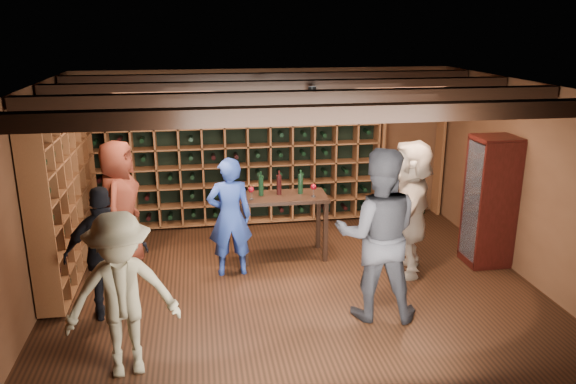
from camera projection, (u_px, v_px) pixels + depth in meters
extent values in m
plane|color=black|center=(293.00, 283.00, 7.19)|extent=(6.00, 6.00, 0.00)
plane|color=brown|center=(267.00, 146.00, 9.18)|extent=(6.00, 0.00, 6.00)
plane|color=brown|center=(347.00, 279.00, 4.46)|extent=(6.00, 0.00, 6.00)
plane|color=brown|center=(33.00, 202.00, 6.36)|extent=(0.00, 5.00, 5.00)
plane|color=brown|center=(521.00, 179.00, 7.28)|extent=(0.00, 5.00, 5.00)
plane|color=black|center=(294.00, 86.00, 6.46)|extent=(6.00, 6.00, 0.00)
cube|color=black|center=(325.00, 114.00, 4.97)|extent=(5.90, 0.18, 0.16)
cube|color=black|center=(302.00, 98.00, 6.01)|extent=(5.90, 0.18, 0.16)
cube|color=black|center=(286.00, 87.00, 7.05)|extent=(5.90, 0.18, 0.16)
cube|color=black|center=(274.00, 78.00, 8.08)|extent=(5.90, 0.18, 0.16)
cylinder|color=black|center=(189.00, 97.00, 6.30)|extent=(0.10, 0.10, 0.10)
cylinder|color=black|center=(312.00, 91.00, 6.91)|extent=(0.10, 0.10, 0.10)
cylinder|color=black|center=(419.00, 96.00, 6.42)|extent=(0.10, 0.10, 0.10)
cylinder|color=black|center=(264.00, 85.00, 7.59)|extent=(0.10, 0.10, 0.10)
cube|color=brown|center=(236.00, 156.00, 8.97)|extent=(4.65, 0.30, 2.20)
cube|color=black|center=(236.00, 156.00, 8.97)|extent=(4.56, 0.02, 2.16)
cube|color=brown|center=(65.00, 189.00, 7.19)|extent=(0.30, 2.65, 2.20)
cube|color=black|center=(65.00, 189.00, 7.19)|extent=(0.29, 0.02, 2.16)
cube|color=brown|center=(413.00, 108.00, 9.21)|extent=(1.15, 0.32, 0.04)
cube|color=brown|center=(439.00, 161.00, 9.56)|extent=(0.05, 0.28, 1.85)
cube|color=brown|center=(380.00, 163.00, 9.39)|extent=(0.05, 0.28, 1.85)
cube|color=tan|center=(390.00, 101.00, 9.11)|extent=(0.40, 0.30, 0.20)
cube|color=tan|center=(417.00, 100.00, 9.18)|extent=(0.40, 0.30, 0.20)
cube|color=tan|center=(437.00, 100.00, 9.23)|extent=(0.40, 0.30, 0.20)
cube|color=#340C0A|center=(484.00, 259.00, 7.78)|extent=(0.55, 0.50, 0.10)
cube|color=#340C0A|center=(490.00, 201.00, 7.53)|extent=(0.55, 0.50, 1.70)
cube|color=white|center=(472.00, 202.00, 7.49)|extent=(0.01, 0.46, 1.60)
cube|color=#340C0A|center=(490.00, 201.00, 7.53)|extent=(0.50, 0.44, 0.02)
sphere|color=#59260C|center=(490.00, 194.00, 7.50)|extent=(0.18, 0.18, 0.18)
imported|color=navy|center=(230.00, 217.00, 7.24)|extent=(0.59, 0.41, 1.58)
imported|color=#222227|center=(377.00, 235.00, 6.14)|extent=(1.09, 0.94, 1.95)
imported|color=maroon|center=(120.00, 204.00, 7.53)|extent=(0.67, 0.91, 1.73)
imported|color=black|center=(107.00, 254.00, 6.16)|extent=(0.95, 0.51, 1.53)
imported|color=#7B7155|center=(122.00, 295.00, 5.14)|extent=(1.12, 0.75, 1.61)
imported|color=tan|center=(410.00, 208.00, 7.27)|extent=(1.15, 1.74, 1.79)
cube|color=black|center=(283.00, 197.00, 7.75)|extent=(1.21, 0.62, 0.05)
cube|color=black|center=(245.00, 236.00, 7.56)|extent=(0.06, 0.06, 0.86)
cube|color=black|center=(325.00, 232.00, 7.72)|extent=(0.06, 0.06, 0.86)
cube|color=black|center=(243.00, 224.00, 8.04)|extent=(0.06, 0.06, 0.86)
cube|color=black|center=(318.00, 220.00, 8.19)|extent=(0.06, 0.06, 0.86)
cylinder|color=black|center=(261.00, 186.00, 7.70)|extent=(0.07, 0.07, 0.28)
cylinder|color=black|center=(279.00, 185.00, 7.74)|extent=(0.07, 0.07, 0.28)
cylinder|color=black|center=(301.00, 184.00, 7.78)|extent=(0.07, 0.07, 0.28)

